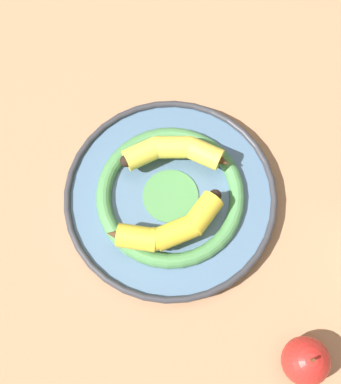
% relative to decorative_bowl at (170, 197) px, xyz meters
% --- Properties ---
extents(ground_plane, '(2.80, 2.80, 0.00)m').
position_rel_decorative_bowl_xyz_m(ground_plane, '(-0.01, 0.02, -0.02)').
color(ground_plane, '#A87A56').
extents(decorative_bowl, '(0.34, 0.34, 0.04)m').
position_rel_decorative_bowl_xyz_m(decorative_bowl, '(0.00, 0.00, 0.00)').
color(decorative_bowl, slate).
rests_on(decorative_bowl, ground_plane).
extents(banana_a, '(0.15, 0.15, 0.04)m').
position_rel_decorative_bowl_xyz_m(banana_a, '(-0.03, 0.06, 0.04)').
color(banana_a, yellow).
rests_on(banana_a, decorative_bowl).
extents(banana_b, '(0.16, 0.09, 0.04)m').
position_rel_decorative_bowl_xyz_m(banana_b, '(0.02, -0.06, 0.04)').
color(banana_b, yellow).
rests_on(banana_b, decorative_bowl).
extents(apple, '(0.07, 0.07, 0.08)m').
position_rel_decorative_bowl_xyz_m(apple, '(-0.28, 0.15, 0.02)').
color(apple, red).
rests_on(apple, ground_plane).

